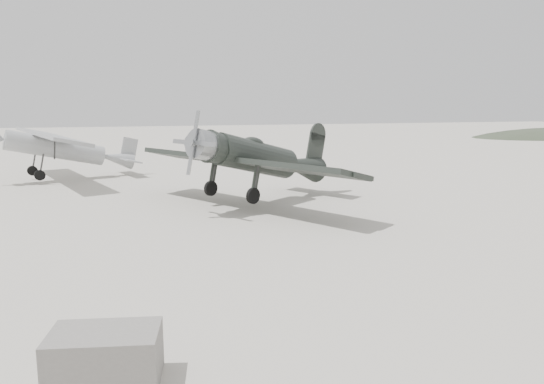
{
  "coord_description": "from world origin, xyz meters",
  "views": [
    {
      "loc": [
        -3.62,
        -15.86,
        4.74
      ],
      "look_at": [
        1.04,
        1.93,
        1.5
      ],
      "focal_mm": 35.0,
      "sensor_mm": 36.0,
      "label": 1
    }
  ],
  "objects": [
    {
      "name": "ground",
      "position": [
        0.0,
        0.0,
        0.0
      ],
      "size": [
        160.0,
        160.0,
        0.0
      ],
      "primitive_type": "plane",
      "color": "#ADA799",
      "rests_on": "ground"
    },
    {
      "name": "lowwing_monoplane",
      "position": [
        1.95,
        7.4,
        2.06
      ],
      "size": [
        9.72,
        11.23,
        3.9
      ],
      "rotation": [
        0.0,
        0.24,
        0.56
      ],
      "color": "black",
      "rests_on": "ground"
    },
    {
      "name": "highwing_monoplane",
      "position": [
        -7.71,
        17.41,
        2.07
      ],
      "size": [
        8.36,
        11.59,
        3.31
      ],
      "rotation": [
        0.0,
        0.23,
        0.33
      ],
      "color": "gray",
      "rests_on": "ground"
    },
    {
      "name": "equipment_block",
      "position": [
        -4.24,
        -7.12,
        0.45
      ],
      "size": [
        1.98,
        1.41,
        0.91
      ],
      "primitive_type": "cube",
      "rotation": [
        0.0,
        0.0,
        -0.16
      ],
      "color": "slate",
      "rests_on": "ground"
    }
  ]
}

